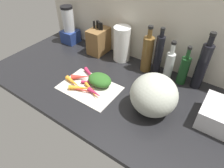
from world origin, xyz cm
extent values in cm
cube|color=black|center=(0.00, 0.00, -1.50)|extent=(170.00, 80.00, 3.00)
cube|color=beige|center=(0.00, 38.50, 30.00)|extent=(170.00, 3.00, 60.00)
cube|color=beige|center=(-10.15, -10.16, 0.40)|extent=(36.47, 25.21, 0.80)
cone|color=red|center=(-20.11, -7.05, 2.47)|extent=(11.57, 9.89, 3.34)
cone|color=orange|center=(-6.13, -12.82, 1.83)|extent=(15.91, 8.96, 2.05)
cone|color=#B2264C|center=(-15.75, -1.50, 2.13)|extent=(16.98, 9.87, 2.67)
cone|color=#B2264C|center=(-2.99, -13.50, 2.21)|extent=(10.54, 4.15, 2.83)
cone|color=red|center=(-11.67, -15.73, 1.81)|extent=(13.23, 5.22, 2.02)
cone|color=#B2264C|center=(-11.00, -6.62, 1.84)|extent=(12.52, 8.40, 2.08)
cone|color=orange|center=(-12.09, -14.57, 2.21)|extent=(15.75, 10.45, 2.82)
cone|color=orange|center=(-20.38, -13.55, 2.23)|extent=(14.04, 5.48, 2.87)
ellipsoid|color=#2D6023|center=(-6.56, -4.00, 4.12)|extent=(15.67, 12.06, 6.63)
ellipsoid|color=#B2B7A8|center=(29.70, -4.86, 11.27)|extent=(24.79, 24.40, 22.54)
cube|color=brown|center=(-31.99, 28.24, 9.55)|extent=(11.74, 16.97, 19.11)
cylinder|color=black|center=(-35.28, 27.84, 21.86)|extent=(1.69, 1.69, 5.50)
cylinder|color=black|center=(-33.63, 29.90, 21.86)|extent=(1.95, 1.95, 5.50)
cylinder|color=black|center=(-31.99, 29.37, 21.86)|extent=(1.73, 1.73, 5.50)
cylinder|color=black|center=(-30.34, 28.29, 21.86)|extent=(2.17, 2.17, 5.50)
cylinder|color=black|center=(-28.70, 28.65, 21.86)|extent=(1.44, 1.44, 5.50)
cube|color=navy|center=(-61.93, 27.73, 5.15)|extent=(12.39, 12.39, 10.31)
cylinder|color=silver|center=(-61.93, 27.73, 19.42)|extent=(9.29, 9.29, 18.22)
cylinder|color=black|center=(-61.93, 27.73, 29.43)|extent=(9.48, 9.48, 1.80)
cylinder|color=white|center=(-11.83, 29.50, 12.62)|extent=(11.95, 11.95, 25.24)
cylinder|color=brown|center=(9.38, 27.44, 12.18)|extent=(7.23, 7.23, 24.37)
cylinder|color=brown|center=(9.38, 27.44, 27.42)|extent=(2.88, 2.88, 6.11)
cylinder|color=black|center=(9.38, 27.44, 31.27)|extent=(3.31, 3.31, 1.60)
cylinder|color=black|center=(17.05, 27.56, 13.54)|extent=(5.27, 5.27, 27.09)
cylinder|color=black|center=(17.05, 27.56, 29.14)|extent=(2.46, 2.46, 4.10)
cylinder|color=black|center=(17.05, 27.56, 31.99)|extent=(2.83, 2.83, 1.60)
cylinder|color=silver|center=(25.20, 27.37, 9.05)|extent=(5.51, 5.51, 18.11)
cylinder|color=silver|center=(25.20, 27.37, 21.53)|extent=(2.70, 2.70, 6.84)
cylinder|color=black|center=(25.20, 27.37, 25.75)|extent=(3.10, 3.10, 1.60)
cylinder|color=#19421E|center=(34.52, 27.92, 9.04)|extent=(5.89, 5.89, 18.09)
cylinder|color=#19421E|center=(34.52, 27.92, 21.19)|extent=(2.29, 2.29, 6.21)
cylinder|color=black|center=(34.52, 27.92, 25.10)|extent=(2.63, 2.63, 1.60)
cylinder|color=black|center=(43.59, 29.33, 14.45)|extent=(6.34, 6.34, 28.91)
cylinder|color=black|center=(43.59, 29.33, 31.80)|extent=(3.02, 3.02, 5.78)
cylinder|color=black|center=(43.59, 29.33, 35.49)|extent=(3.48, 3.48, 1.60)
camera|label=1|loc=(54.09, -77.99, 80.63)|focal=31.41mm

